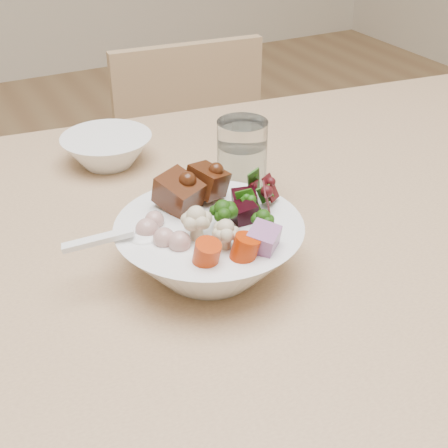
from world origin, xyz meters
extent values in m
cube|color=tan|center=(0.06, 0.04, 0.70)|extent=(1.64, 1.04, 0.04)
cube|color=tan|center=(0.18, 0.55, 0.38)|extent=(0.39, 0.39, 0.04)
cube|color=tan|center=(0.19, 0.71, 0.58)|extent=(0.36, 0.06, 0.39)
cylinder|color=tan|center=(0.01, 0.41, 0.18)|extent=(0.03, 0.03, 0.36)
cylinder|color=tan|center=(0.31, 0.38, 0.18)|extent=(0.03, 0.03, 0.36)
cylinder|color=tan|center=(0.04, 0.71, 0.18)|extent=(0.03, 0.03, 0.36)
cylinder|color=tan|center=(0.34, 0.68, 0.18)|extent=(0.03, 0.03, 0.36)
sphere|color=black|center=(-0.10, -0.02, 0.80)|extent=(0.04, 0.04, 0.04)
sphere|color=beige|center=(-0.13, -0.02, 0.80)|extent=(0.04, 0.04, 0.04)
cube|color=black|center=(-0.06, 0.01, 0.79)|extent=(0.04, 0.04, 0.03)
cube|color=#90578B|center=(-0.08, -0.07, 0.80)|extent=(0.05, 0.05, 0.04)
cylinder|color=#B53104|center=(-0.14, -0.07, 0.80)|extent=(0.03, 0.03, 0.03)
sphere|color=tan|center=(-0.17, -0.01, 0.79)|extent=(0.02, 0.02, 0.02)
ellipsoid|color=white|center=(-0.18, 0.01, 0.79)|extent=(0.05, 0.04, 0.01)
cube|color=white|center=(-0.23, 0.02, 0.79)|extent=(0.08, 0.03, 0.02)
cylinder|color=silver|center=(0.01, 0.13, 0.78)|extent=(0.07, 0.07, 0.12)
cylinder|color=white|center=(0.01, 0.13, 0.77)|extent=(0.06, 0.06, 0.08)
camera|label=1|loc=(-0.37, -0.54, 1.16)|focal=50.00mm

